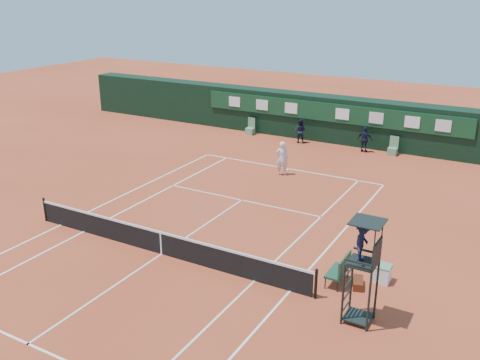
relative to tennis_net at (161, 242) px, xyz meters
name	(u,v)px	position (x,y,z in m)	size (l,w,h in m)	color
ground	(162,254)	(0.00, 0.00, -0.51)	(90.00, 90.00, 0.00)	#B4492A
court_lines	(162,254)	(0.00, 0.00, -0.50)	(11.05, 23.85, 0.01)	white
tennis_net	(161,242)	(0.00, 0.00, 0.00)	(12.90, 0.10, 1.10)	black
back_wall	(332,119)	(0.00, 18.74, 1.00)	(40.00, 1.65, 3.00)	black
linesman_chair_left	(250,130)	(-5.50, 17.48, -0.19)	(0.55, 0.50, 1.15)	#62966A
linesman_chair_right	(393,150)	(4.50, 17.48, -0.19)	(0.55, 0.50, 1.15)	#598861
umpire_chair	(363,250)	(8.02, -0.55, 1.95)	(0.96, 0.95, 3.42)	black
player_bench	(340,269)	(6.79, 1.29, 0.09)	(0.56, 1.20, 1.10)	#193E2B
tennis_bag	(358,283)	(7.42, 1.42, -0.37)	(0.33, 0.76, 0.28)	black
cooler	(382,273)	(8.05, 2.17, -0.18)	(0.57, 0.57, 0.65)	white
tennis_ball	(253,198)	(0.43, 6.81, -0.48)	(0.06, 0.06, 0.06)	#E2EC37
player	(282,158)	(0.09, 10.77, 0.45)	(0.70, 0.46, 1.91)	silver
ball_kid_left	(300,131)	(-1.61, 17.21, 0.29)	(0.78, 0.61, 1.61)	black
ball_kid_right	(365,139)	(2.78, 17.23, 0.31)	(0.96, 0.40, 1.63)	black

